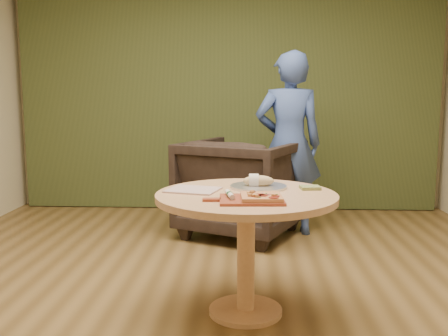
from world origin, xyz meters
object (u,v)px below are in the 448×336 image
at_px(pedestal_table, 246,216).
at_px(pizza_paddle, 250,200).
at_px(flatbread_pizza, 261,197).
at_px(serving_tray, 258,187).
at_px(armchair, 242,182).
at_px(bread_roll, 257,181).
at_px(person_standing, 289,144).
at_px(cutlery_roll, 230,194).

height_order(pedestal_table, pizza_paddle, pizza_paddle).
xyz_separation_m(pedestal_table, flatbread_pizza, (0.08, -0.24, 0.17)).
distance_m(serving_tray, armchair, 1.61).
xyz_separation_m(flatbread_pizza, bread_roll, (-0.02, 0.42, 0.02)).
xyz_separation_m(pedestal_table, person_standing, (0.40, 1.84, 0.26)).
relative_size(flatbread_pizza, cutlery_roll, 1.17).
distance_m(pedestal_table, flatbread_pizza, 0.30).
distance_m(bread_roll, person_standing, 1.69).
relative_size(pedestal_table, bread_roll, 5.59).
distance_m(pedestal_table, pizza_paddle, 0.27).
relative_size(bread_roll, person_standing, 0.11).
bearing_deg(bread_roll, cutlery_roll, -113.19).
xyz_separation_m(flatbread_pizza, armchair, (-0.13, 2.00, -0.27)).
distance_m(pizza_paddle, bread_roll, 0.41).
relative_size(cutlery_roll, armchair, 0.20).
distance_m(pizza_paddle, serving_tray, 0.41).
bearing_deg(bread_roll, pedestal_table, -110.26).
distance_m(flatbread_pizza, cutlery_roll, 0.18).
relative_size(pizza_paddle, armchair, 0.45).
height_order(pizza_paddle, bread_roll, bread_roll).
bearing_deg(cutlery_roll, pedestal_table, 52.42).
bearing_deg(pizza_paddle, pedestal_table, 91.82).
bearing_deg(armchair, person_standing, -146.35).
bearing_deg(pedestal_table, cutlery_roll, -115.89).
bearing_deg(flatbread_pizza, person_standing, 81.42).
height_order(bread_roll, armchair, armchair).
bearing_deg(pedestal_table, armchair, 91.60).
bearing_deg(cutlery_roll, bread_roll, 55.13).
height_order(pedestal_table, flatbread_pizza, flatbread_pizza).
xyz_separation_m(cutlery_roll, person_standing, (0.49, 2.03, 0.09)).
bearing_deg(serving_tray, person_standing, 79.07).
relative_size(serving_tray, person_standing, 0.20).
bearing_deg(person_standing, pizza_paddle, 77.11).
bearing_deg(person_standing, armchair, 6.82).
xyz_separation_m(pizza_paddle, serving_tray, (0.06, 0.40, -0.00)).
bearing_deg(serving_tray, pedestal_table, -112.68).
xyz_separation_m(serving_tray, bread_roll, (-0.01, 0.00, 0.04)).
xyz_separation_m(pizza_paddle, bread_roll, (0.05, 0.40, 0.04)).
bearing_deg(armchair, pedestal_table, 115.91).
height_order(pedestal_table, cutlery_roll, cutlery_roll).
distance_m(flatbread_pizza, serving_tray, 0.42).
bearing_deg(cutlery_roll, flatbread_pizza, -26.68).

